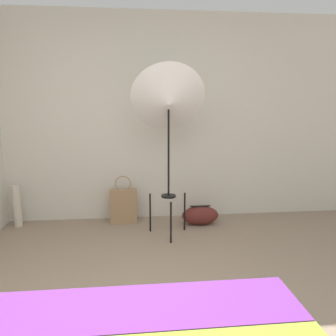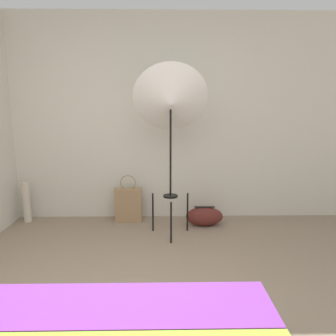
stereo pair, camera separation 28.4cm
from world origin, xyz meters
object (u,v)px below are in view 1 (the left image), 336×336
at_px(tote_bag, 124,206).
at_px(paper_roll, 17,206).
at_px(photo_umbrella, 169,103).
at_px(duffel_bag, 200,215).

distance_m(tote_bag, paper_roll, 1.29).
height_order(tote_bag, paper_roll, tote_bag).
bearing_deg(tote_bag, photo_umbrella, -40.76).
xyz_separation_m(tote_bag, duffel_bag, (0.95, -0.17, -0.11)).
xyz_separation_m(photo_umbrella, paper_roll, (-1.82, 0.46, -1.24)).
distance_m(tote_bag, duffel_bag, 0.97).
distance_m(photo_umbrella, paper_roll, 2.25).
bearing_deg(duffel_bag, paper_roll, 175.46).
relative_size(photo_umbrella, tote_bag, 3.15).
bearing_deg(photo_umbrella, duffel_bag, 33.48).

